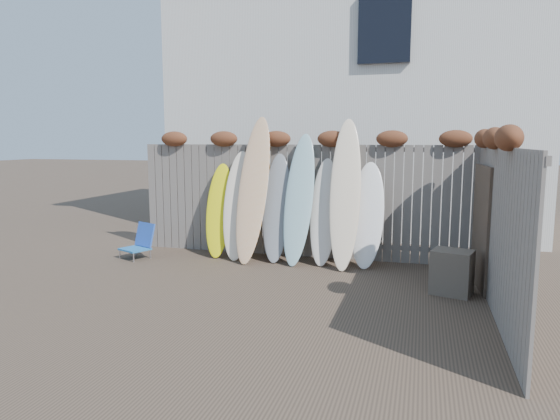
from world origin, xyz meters
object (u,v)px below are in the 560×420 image
(wooden_crate, at_px, (452,272))
(lattice_panel, at_px, (481,227))
(surfboard_0, at_px, (219,210))
(beach_chair, at_px, (140,242))

(wooden_crate, xyz_separation_m, lattice_panel, (0.39, 0.47, 0.56))
(lattice_panel, distance_m, surfboard_0, 4.38)
(surfboard_0, bearing_deg, lattice_panel, -14.61)
(lattice_panel, bearing_deg, beach_chair, 174.07)
(wooden_crate, distance_m, surfboard_0, 4.15)
(wooden_crate, distance_m, lattice_panel, 0.83)
(lattice_panel, relative_size, surfboard_0, 1.00)
(beach_chair, xyz_separation_m, lattice_panel, (5.62, -0.23, 0.58))
(beach_chair, bearing_deg, surfboard_0, 22.42)
(lattice_panel, xyz_separation_m, surfboard_0, (-4.31, 0.77, -0.03))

